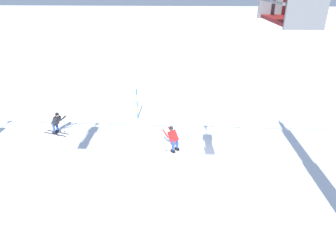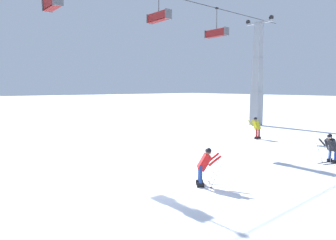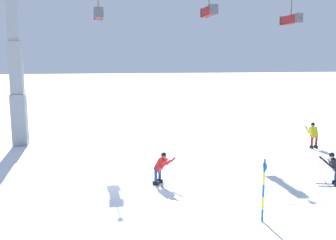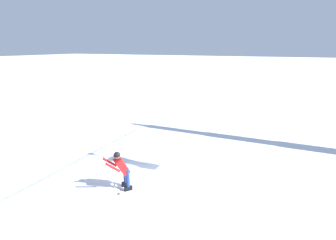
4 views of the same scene
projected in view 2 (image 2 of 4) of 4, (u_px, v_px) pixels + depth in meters
name	position (u px, v px, depth m)	size (l,w,h in m)	color
ground_plane	(163.00, 186.00, 11.27)	(260.00, 260.00, 0.00)	white
skier_carving_main	(205.00, 164.00, 11.14)	(1.63, 1.49, 1.60)	white
lift_tower_far	(257.00, 82.00, 28.84)	(0.91, 2.96, 10.35)	gray
chairlift_seat_nearest	(51.00, 2.00, 15.86)	(0.61, 1.74, 2.32)	black
chairlift_seat_second	(158.00, 17.00, 20.50)	(0.61, 2.15, 1.96)	black
chairlift_seat_middle	(216.00, 33.00, 24.43)	(0.61, 2.19, 2.36)	black
skier_distant_uphill	(256.00, 126.00, 21.36)	(0.72, 1.59, 1.71)	white
skier_distant_downhill	(331.00, 146.00, 14.54)	(1.69, 0.99, 1.60)	black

